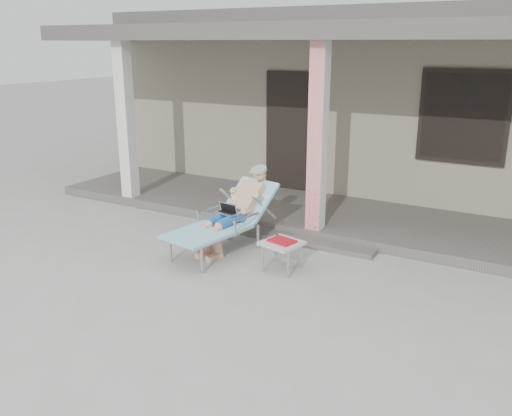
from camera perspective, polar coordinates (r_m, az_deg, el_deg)
The scene contains 7 objects.
ground at distance 6.20m, azimuth -1.87°, elevation -9.11°, with size 60.00×60.00×0.00m, color #9E9E99.
house at distance 11.66m, azimuth 15.15°, elevation 11.24°, with size 10.40×5.40×3.30m.
porch_deck at distance 8.69m, azimuth 8.42°, elevation -0.94°, with size 10.00×2.00×0.15m, color #605B56.
porch_overhang at distance 8.22m, azimuth 9.13°, elevation 17.24°, with size 10.00×2.30×2.85m.
porch_step at distance 7.69m, azimuth 5.29°, elevation -3.52°, with size 2.00×0.30×0.07m, color #605B56.
lounger at distance 7.29m, azimuth -2.75°, elevation 0.90°, with size 0.95×1.82×1.15m.
side_table at distance 6.71m, azimuth 2.74°, elevation -3.87°, with size 0.54×0.54×0.40m.
Camera 1 is at (2.90, -4.75, 2.73)m, focal length 38.00 mm.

